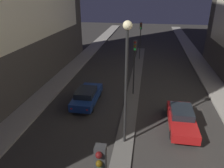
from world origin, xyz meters
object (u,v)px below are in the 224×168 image
traffic_light_far (141,33)px  car_left_lane (87,96)px  car_right_lane (182,118)px  traffic_light_mid (135,56)px  street_lamp (126,66)px

traffic_light_far → car_left_lane: traffic_light_far is taller
car_left_lane → car_right_lane: size_ratio=0.97×
car_left_lane → traffic_light_mid: bearing=32.8°
street_lamp → car_right_lane: bearing=32.6°
car_right_lane → traffic_light_far: bearing=103.1°
car_left_lane → traffic_light_far: bearing=74.9°
street_lamp → car_left_lane: 7.59m
traffic_light_mid → car_right_lane: (3.82, -4.78, -3.10)m
traffic_light_far → car_left_lane: bearing=-105.1°
traffic_light_mid → street_lamp: street_lamp is taller
traffic_light_far → car_right_lane: (3.82, -16.47, -3.10)m
traffic_light_far → car_left_lane: 14.97m
traffic_light_mid → traffic_light_far: size_ratio=1.00×
traffic_light_far → street_lamp: street_lamp is taller
traffic_light_mid → car_right_lane: traffic_light_mid is taller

